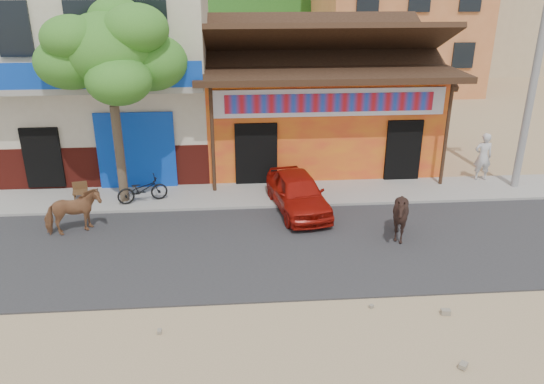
{
  "coord_description": "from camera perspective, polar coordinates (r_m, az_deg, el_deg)",
  "views": [
    {
      "loc": [
        -1.18,
        -9.8,
        6.69
      ],
      "look_at": [
        -0.18,
        3.0,
        1.4
      ],
      "focal_mm": 35.0,
      "sensor_mm": 36.0,
      "label": 1
    }
  ],
  "objects": [
    {
      "name": "red_car",
      "position": [
        15.93,
        2.79,
        -0.03
      ],
      "size": [
        1.91,
        3.59,
        1.16
      ],
      "primitive_type": "imported",
      "rotation": [
        0.0,
        0.0,
        0.16
      ],
      "color": "#9E130B",
      "rests_on": "road"
    },
    {
      "name": "tree",
      "position": [
        16.37,
        -16.62,
        8.87
      ],
      "size": [
        3.0,
        3.0,
        6.0
      ],
      "primitive_type": null,
      "color": "#2D721E",
      "rests_on": "sidewalk"
    },
    {
      "name": "ground",
      "position": [
        11.93,
        2.03,
        -11.75
      ],
      "size": [
        120.0,
        120.0,
        0.0
      ],
      "primitive_type": "plane",
      "color": "#9E825B",
      "rests_on": "ground"
    },
    {
      "name": "road",
      "position": [
        14.04,
        0.9,
        -5.97
      ],
      "size": [
        60.0,
        5.0,
        0.04
      ],
      "primitive_type": "cube",
      "color": "#28282B",
      "rests_on": "ground"
    },
    {
      "name": "cow_tan",
      "position": [
        15.47,
        -20.6,
        -2.03
      ],
      "size": [
        1.64,
        1.22,
        1.26
      ],
      "primitive_type": "imported",
      "rotation": [
        0.0,
        0.0,
        1.98
      ],
      "color": "#925D3A",
      "rests_on": "road"
    },
    {
      "name": "dance_club",
      "position": [
        20.64,
        4.58,
        8.62
      ],
      "size": [
        8.0,
        6.0,
        3.6
      ],
      "primitive_type": "cube",
      "color": "orange",
      "rests_on": "ground"
    },
    {
      "name": "cafe_chair_right",
      "position": [
        17.62,
        -20.03,
        0.76
      ],
      "size": [
        0.53,
        0.53,
        0.96
      ],
      "primitive_type": null,
      "rotation": [
        0.0,
        0.0,
        0.22
      ],
      "color": "#453117",
      "rests_on": "sidewalk"
    },
    {
      "name": "utility_pole",
      "position": [
        18.55,
        26.6,
        12.14
      ],
      "size": [
        0.24,
        0.24,
        8.0
      ],
      "primitive_type": "cylinder",
      "color": "gray",
      "rests_on": "sidewalk"
    },
    {
      "name": "cafe_building",
      "position": [
        20.52,
        -16.98,
        12.51
      ],
      "size": [
        7.0,
        6.0,
        7.0
      ],
      "primitive_type": "cube",
      "color": "beige",
      "rests_on": "ground"
    },
    {
      "name": "sidewalk",
      "position": [
        17.18,
        -0.18,
        -0.31
      ],
      "size": [
        60.0,
        2.0,
        0.12
      ],
      "primitive_type": "cube",
      "color": "gray",
      "rests_on": "ground"
    },
    {
      "name": "scooter",
      "position": [
        16.85,
        -13.77,
        0.26
      ],
      "size": [
        1.64,
        1.0,
        0.81
      ],
      "primitive_type": "imported",
      "rotation": [
        0.0,
        0.0,
        1.89
      ],
      "color": "black",
      "rests_on": "sidewalk"
    },
    {
      "name": "cow_dark",
      "position": [
        14.5,
        13.67,
        -2.53
      ],
      "size": [
        1.65,
        1.6,
        1.4
      ],
      "primitive_type": "imported",
      "rotation": [
        0.0,
        0.0,
        -1.07
      ],
      "color": "black",
      "rests_on": "road"
    },
    {
      "name": "pedestrian",
      "position": [
        19.43,
        21.74,
        3.57
      ],
      "size": [
        0.64,
        0.45,
        1.65
      ],
      "primitive_type": "imported",
      "rotation": [
        0.0,
        0.0,
        3.05
      ],
      "color": "silver",
      "rests_on": "sidewalk"
    }
  ]
}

